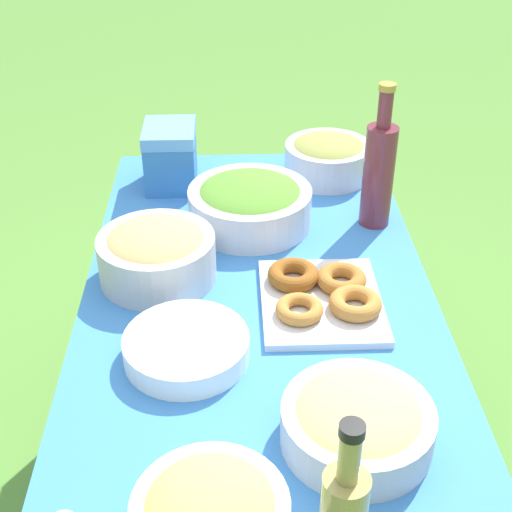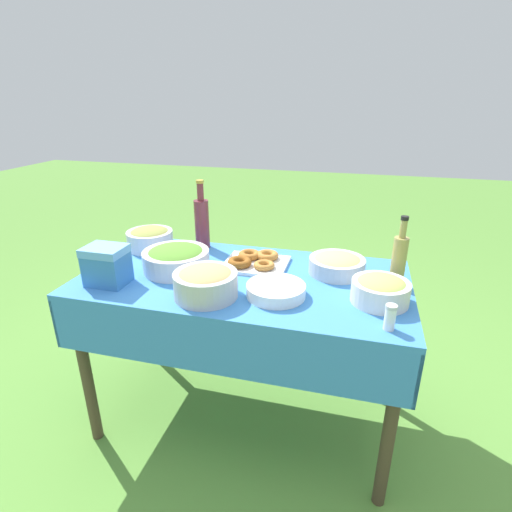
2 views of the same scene
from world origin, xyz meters
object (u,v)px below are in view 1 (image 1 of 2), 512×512
at_px(salad_bowl, 250,203).
at_px(donut_platter, 322,295).
at_px(bread_bowl, 157,253).
at_px(olive_bowl, 328,156).
at_px(pasta_bowl, 357,422).
at_px(plate_stack, 186,347).
at_px(cooler_box, 171,156).
at_px(wine_bottle, 379,171).

height_order(salad_bowl, donut_platter, salad_bowl).
relative_size(bread_bowl, olive_bowl, 1.08).
xyz_separation_m(pasta_bowl, plate_stack, (-0.21, -0.28, -0.02)).
relative_size(donut_platter, plate_stack, 1.23).
relative_size(pasta_bowl, olive_bowl, 1.06).
bearing_deg(bread_bowl, cooler_box, 179.55).
height_order(salad_bowl, pasta_bowl, salad_bowl).
bearing_deg(wine_bottle, plate_stack, -42.09).
relative_size(pasta_bowl, plate_stack, 1.05).
relative_size(pasta_bowl, bread_bowl, 0.98).
height_order(pasta_bowl, olive_bowl, olive_bowl).
bearing_deg(bread_bowl, olive_bowl, 138.12).
relative_size(wine_bottle, cooler_box, 2.13).
height_order(donut_platter, bread_bowl, bread_bowl).
distance_m(bread_bowl, olive_bowl, 0.63).
relative_size(salad_bowl, cooler_box, 1.81).
bearing_deg(plate_stack, wine_bottle, 137.91).
height_order(olive_bowl, cooler_box, cooler_box).
bearing_deg(donut_platter, wine_bottle, 153.08).
distance_m(pasta_bowl, bread_bowl, 0.59).
xyz_separation_m(pasta_bowl, wine_bottle, (-0.69, 0.15, 0.09)).
bearing_deg(salad_bowl, pasta_bowl, 12.07).
bearing_deg(cooler_box, bread_bowl, -0.45).
bearing_deg(donut_platter, olive_bowl, 172.13).
distance_m(pasta_bowl, wine_bottle, 0.71).
xyz_separation_m(donut_platter, plate_stack, (0.16, -0.27, 0.00)).
distance_m(pasta_bowl, donut_platter, 0.37).
relative_size(plate_stack, bread_bowl, 0.93).
relative_size(donut_platter, wine_bottle, 0.82).
xyz_separation_m(donut_platter, bread_bowl, (-0.11, -0.34, 0.04)).
bearing_deg(pasta_bowl, wine_bottle, 167.65).
distance_m(pasta_bowl, plate_stack, 0.35).
height_order(wine_bottle, olive_bowl, wine_bottle).
bearing_deg(salad_bowl, plate_stack, -15.19).
bearing_deg(olive_bowl, donut_platter, -7.87).
height_order(bread_bowl, cooler_box, cooler_box).
bearing_deg(wine_bottle, salad_bowl, -91.15).
height_order(donut_platter, wine_bottle, wine_bottle).
xyz_separation_m(donut_platter, wine_bottle, (-0.32, 0.16, 0.12)).
bearing_deg(salad_bowl, bread_bowl, -42.66).
height_order(plate_stack, bread_bowl, bread_bowl).
height_order(pasta_bowl, plate_stack, pasta_bowl).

